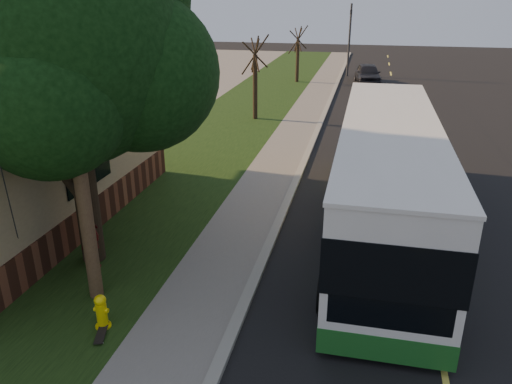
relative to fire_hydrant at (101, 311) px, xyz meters
The scene contains 15 objects.
ground 2.64m from the fire_hydrant, ahead, with size 120.00×120.00×0.00m, color black.
road 11.99m from the fire_hydrant, 56.58° to the left, with size 8.00×80.00×0.01m, color black.
curb 10.34m from the fire_hydrant, 75.43° to the left, with size 0.25×80.00×0.12m, color gray.
sidewalk 10.13m from the fire_hydrant, 80.91° to the left, with size 2.00×80.00×0.08m, color slate.
grass_verge 10.19m from the fire_hydrant, 100.76° to the left, with size 5.00×80.00×0.07m, color black.
fire_hydrant is the anchor object (origin of this frame).
utility_pole 4.37m from the fire_hydrant, 125.38° to the left, with size 2.86×3.21×9.07m.
leafy_tree 5.65m from the fire_hydrant, 120.67° to the left, with size 6.30×6.00×7.80m.
bare_tree_near 18.10m from the fire_hydrant, 92.86° to the left, with size 1.38×1.21×4.31m.
bare_tree_far 30.04m from the fire_hydrant, 90.76° to the left, with size 1.38×1.21×4.03m.
traffic_signal 34.25m from the fire_hydrant, 84.79° to the left, with size 0.18×0.22×5.50m.
transit_bus 8.18m from the fire_hydrant, 46.83° to the left, with size 2.72×11.77×3.19m.
skateboarder 2.66m from the fire_hydrant, 123.47° to the left, with size 0.65×0.42×1.77m, color #4C0F0F.
skateboard_main 0.41m from the fire_hydrant, 68.45° to the right, with size 0.38×0.73×0.07m.
distant_car 31.13m from the fire_hydrant, 81.23° to the left, with size 1.68×4.18×1.43m, color black.
Camera 1 is at (2.24, -7.47, 6.38)m, focal length 35.00 mm.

